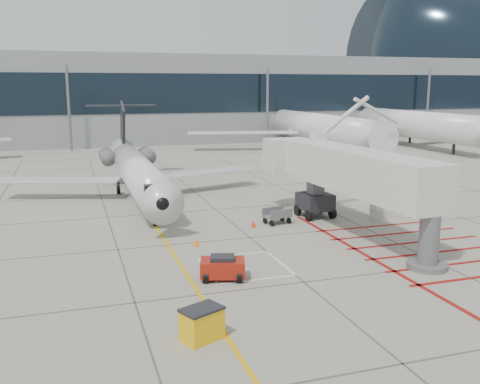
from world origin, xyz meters
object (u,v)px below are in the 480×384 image
object	(u,v)px
jet_bridge	(362,180)
pushback_tug	(223,267)
spill_bin	(202,324)
regional_jet	(140,158)

from	to	relation	value
jet_bridge	pushback_tug	size ratio (longest dim) A/B	8.38
jet_bridge	spill_bin	distance (m)	16.43
jet_bridge	pushback_tug	distance (m)	11.39
regional_jet	spill_bin	xyz separation A→B (m)	(-0.93, -23.52, -3.12)
spill_bin	pushback_tug	bearing A→B (deg)	42.57
regional_jet	pushback_tug	distance (m)	18.05
jet_bridge	spill_bin	bearing A→B (deg)	-144.39
jet_bridge	pushback_tug	xyz separation A→B (m)	(-10.08, -4.39, -2.96)
jet_bridge	spill_bin	xyz separation A→B (m)	(-12.54, -10.20, -2.95)
jet_bridge	pushback_tug	bearing A→B (deg)	-159.97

